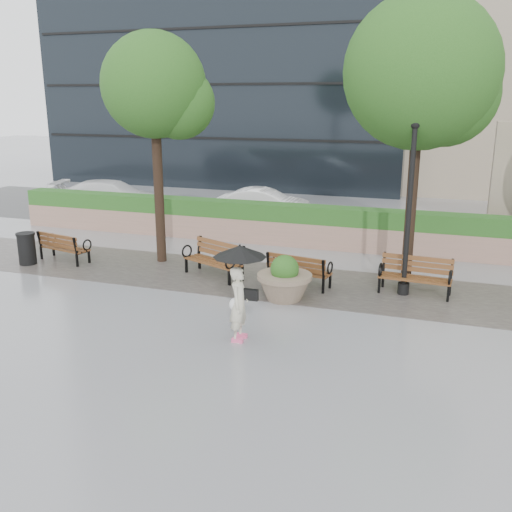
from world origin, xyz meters
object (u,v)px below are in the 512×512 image
(bench_2, at_px, (299,277))
(planter_left, at_px, (284,282))
(bench_0, at_px, (65,253))
(bench_1, at_px, (214,267))
(car_left, at_px, (113,198))
(trash_bin, at_px, (27,250))
(car_right, at_px, (264,204))
(bench_3, at_px, (415,284))
(lamppost, at_px, (408,220))
(pedestrian, at_px, (240,283))

(bench_2, distance_m, planter_left, 1.09)
(bench_0, relative_size, bench_1, 0.91)
(bench_0, distance_m, car_left, 7.18)
(planter_left, xyz_separation_m, trash_bin, (-8.02, 0.49, 0.01))
(trash_bin, distance_m, car_right, 9.64)
(bench_0, relative_size, bench_3, 0.97)
(lamppost, relative_size, pedestrian, 2.18)
(bench_0, height_order, bench_3, bench_3)
(bench_1, height_order, planter_left, planter_left)
(bench_1, distance_m, car_right, 7.92)
(bench_1, bearing_deg, car_left, 161.19)
(bench_3, distance_m, planter_left, 3.30)
(bench_2, bearing_deg, planter_left, 96.03)
(lamppost, bearing_deg, bench_3, 16.80)
(bench_2, relative_size, lamppost, 0.40)
(planter_left, height_order, car_left, car_left)
(bench_3, bearing_deg, car_right, 134.56)
(bench_3, height_order, lamppost, lamppost)
(bench_2, relative_size, car_right, 0.46)
(bench_1, height_order, car_right, car_right)
(bench_1, distance_m, bench_2, 2.42)
(car_left, bearing_deg, car_right, -94.52)
(car_right, xyz_separation_m, pedestrian, (3.22, -11.55, 0.59))
(bench_2, xyz_separation_m, bench_3, (2.90, 0.32, 0.02))
(bench_0, xyz_separation_m, car_left, (-2.53, 6.70, 0.45))
(bench_1, bearing_deg, bench_2, 22.03)
(trash_bin, xyz_separation_m, lamppost, (10.74, 0.83, 1.45))
(pedestrian, bearing_deg, lamppost, -37.47)
(car_right, bearing_deg, trash_bin, 145.85)
(lamppost, distance_m, car_right, 9.89)
(bench_0, distance_m, trash_bin, 1.05)
(bench_2, xyz_separation_m, car_left, (-9.80, 6.73, 0.45))
(car_left, xyz_separation_m, pedestrian, (9.51, -10.39, 0.49))
(planter_left, bearing_deg, car_left, 141.22)
(trash_bin, xyz_separation_m, car_left, (-1.69, 7.32, 0.26))
(trash_bin, bearing_deg, planter_left, -3.50)
(bench_1, distance_m, trash_bin, 5.72)
(planter_left, height_order, pedestrian, pedestrian)
(bench_3, distance_m, trash_bin, 11.04)
(bench_1, relative_size, lamppost, 0.44)
(lamppost, bearing_deg, pedestrian, -126.85)
(bench_2, distance_m, trash_bin, 8.12)
(bench_0, xyz_separation_m, bench_1, (4.85, 0.03, 0.02))
(car_left, xyz_separation_m, car_right, (6.29, 1.16, -0.09))
(bench_3, distance_m, car_left, 14.23)
(planter_left, relative_size, pedestrian, 0.68)
(bench_1, distance_m, car_left, 9.96)
(bench_2, distance_m, car_right, 8.64)
(bench_0, bearing_deg, planter_left, -176.21)
(bench_3, xyz_separation_m, trash_bin, (-11.00, -0.91, 0.17))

